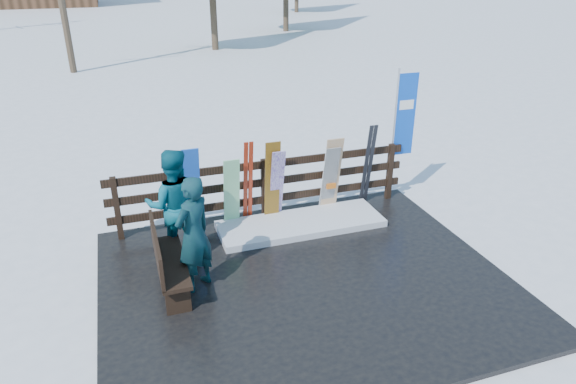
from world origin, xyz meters
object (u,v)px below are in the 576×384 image
object	(u,v)px
snowboard_1	(232,193)
snowboard_5	(331,175)
person_back	(174,205)
snowboard_4	(329,180)
rental_flag	(403,120)
snowboard_3	(277,186)
person_front	(194,234)
snowboard_0	(192,191)
bench	(166,259)
snowboard_2	(272,182)

from	to	relation	value
snowboard_1	snowboard_5	world-z (taller)	snowboard_5
person_back	snowboard_4	bearing A→B (deg)	-159.12
rental_flag	snowboard_3	bearing A→B (deg)	-174.15
snowboard_1	snowboard_3	size ratio (longest dim) A/B	0.95
person_front	person_back	xyz separation A→B (m)	(-0.15, 0.96, 0.04)
snowboard_1	person_back	bearing A→B (deg)	-147.89
snowboard_0	snowboard_3	world-z (taller)	snowboard_0
bench	snowboard_3	xyz separation A→B (m)	(2.17, 1.57, 0.19)
snowboard_0	snowboard_2	size ratio (longest dim) A/B	1.06
snowboard_3	snowboard_5	xyz separation A→B (m)	(1.07, 0.00, 0.06)
snowboard_3	person_back	world-z (taller)	person_back
snowboard_0	snowboard_1	xyz separation A→B (m)	(0.69, -0.00, -0.15)
bench	snowboard_4	world-z (taller)	snowboard_4
snowboard_2	snowboard_4	world-z (taller)	snowboard_2
snowboard_5	rental_flag	distance (m)	1.80
snowboard_0	person_back	xyz separation A→B (m)	(-0.37, -0.67, 0.10)
snowboard_2	snowboard_5	distance (m)	1.15
person_front	bench	bearing A→B (deg)	-44.95
person_back	bench	bearing A→B (deg)	81.18
person_back	snowboard_5	bearing A→B (deg)	-159.28
snowboard_5	person_front	world-z (taller)	person_front
snowboard_0	person_front	xyz separation A→B (m)	(-0.23, -1.63, 0.06)
snowboard_4	snowboard_3	bearing A→B (deg)	180.00
snowboard_0	person_back	world-z (taller)	person_back
snowboard_2	person_back	world-z (taller)	person_back
snowboard_2	person_front	bearing A→B (deg)	-135.58
person_front	rental_flag	bearing A→B (deg)	166.58
bench	person_front	size ratio (longest dim) A/B	0.85
snowboard_1	snowboard_3	xyz separation A→B (m)	(0.84, 0.00, 0.03)
bench	snowboard_2	xyz separation A→B (m)	(2.08, 1.57, 0.27)
snowboard_1	bench	bearing A→B (deg)	-130.37
snowboard_1	person_front	world-z (taller)	person_front
snowboard_4	snowboard_5	world-z (taller)	snowboard_5
snowboard_0	snowboard_4	distance (m)	2.55
snowboard_5	snowboard_4	bearing A→B (deg)	-180.00
snowboard_3	rental_flag	size ratio (longest dim) A/B	0.55
snowboard_5	rental_flag	world-z (taller)	rental_flag
bench	snowboard_5	world-z (taller)	snowboard_5
snowboard_2	snowboard_4	distance (m)	1.12
snowboard_5	snowboard_2	bearing A→B (deg)	-180.00
rental_flag	person_back	world-z (taller)	rental_flag
snowboard_0	snowboard_4	size ratio (longest dim) A/B	1.21
bench	snowboard_4	bearing A→B (deg)	26.16
snowboard_5	person_back	distance (m)	3.04
bench	person_front	xyz separation A→B (m)	(0.42, -0.06, 0.37)
snowboard_4	person_front	bearing A→B (deg)	-149.58
snowboard_1	snowboard_4	xyz separation A→B (m)	(1.86, 0.00, 0.01)
snowboard_1	rental_flag	size ratio (longest dim) A/B	0.52
person_front	snowboard_0	bearing A→B (deg)	-134.76
snowboard_0	person_back	size ratio (longest dim) A/B	0.91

